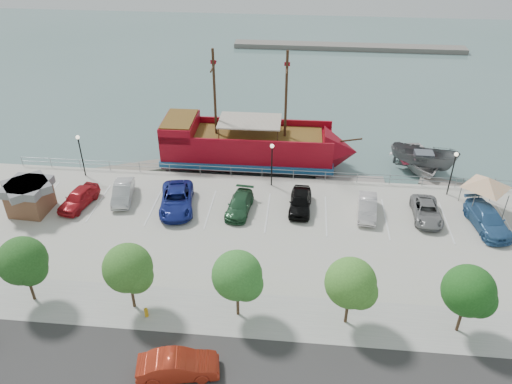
{
  "coord_description": "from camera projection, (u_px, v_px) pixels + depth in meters",
  "views": [
    {
      "loc": [
        2.5,
        -33.26,
        24.34
      ],
      "look_at": [
        -1.0,
        2.0,
        2.0
      ],
      "focal_mm": 35.0,
      "sensor_mm": 36.0,
      "label": 1
    }
  ],
  "objects": [
    {
      "name": "parked_car_a",
      "position": [
        79.0,
        198.0,
        43.37
      ],
      "size": [
        2.71,
        4.81,
        1.54
      ],
      "primitive_type": "imported",
      "rotation": [
        0.0,
        0.0,
        -0.21
      ],
      "color": "#AD171F",
      "rests_on": "land_slab"
    },
    {
      "name": "lamp_post_right",
      "position": [
        454.0,
        166.0,
        43.75
      ],
      "size": [
        0.36,
        0.36,
        4.28
      ],
      "color": "black",
      "rests_on": "land_slab"
    },
    {
      "name": "fire_hydrant",
      "position": [
        146.0,
        312.0,
        32.45
      ],
      "size": [
        0.26,
        0.26,
        0.76
      ],
      "rotation": [
        0.0,
        0.0,
        -0.11
      ],
      "color": "#CA9214",
      "rests_on": "sidewalk"
    },
    {
      "name": "parked_car_e",
      "position": [
        300.0,
        201.0,
        42.88
      ],
      "size": [
        2.03,
        4.66,
        1.56
      ],
      "primitive_type": "imported",
      "rotation": [
        0.0,
        0.0,
        -0.04
      ],
      "color": "black",
      "rests_on": "land_slab"
    },
    {
      "name": "parked_car_d",
      "position": [
        240.0,
        205.0,
        42.67
      ],
      "size": [
        2.31,
        4.75,
        1.33
      ],
      "primitive_type": "imported",
      "rotation": [
        0.0,
        0.0,
        -0.1
      ],
      "color": "#235030",
      "rests_on": "land_slab"
    },
    {
      "name": "lamp_post_left",
      "position": [
        80.0,
        148.0,
        46.59
      ],
      "size": [
        0.36,
        0.36,
        4.28
      ],
      "color": "black",
      "rests_on": "land_slab"
    },
    {
      "name": "tree_e",
      "position": [
        353.0,
        285.0,
        30.43
      ],
      "size": [
        3.3,
        3.2,
        5.0
      ],
      "color": "#473321",
      "rests_on": "sidewalk"
    },
    {
      "name": "parked_car_g",
      "position": [
        427.0,
        211.0,
        41.82
      ],
      "size": [
        2.29,
        4.8,
        1.32
      ],
      "primitive_type": "imported",
      "rotation": [
        0.0,
        0.0,
        -0.02
      ],
      "color": "gray",
      "rests_on": "land_slab"
    },
    {
      "name": "canopy_tent",
      "position": [
        489.0,
        177.0,
        41.51
      ],
      "size": [
        4.79,
        4.79,
        3.71
      ],
      "rotation": [
        0.0,
        0.0,
        0.08
      ],
      "color": "slate",
      "rests_on": "land_slab"
    },
    {
      "name": "parked_car_h",
      "position": [
        487.0,
        219.0,
        40.58
      ],
      "size": [
        3.11,
        5.83,
        1.61
      ],
      "primitive_type": "imported",
      "rotation": [
        0.0,
        0.0,
        0.16
      ],
      "color": "#346396",
      "rests_on": "land_slab"
    },
    {
      "name": "pirate_ship",
      "position": [
        262.0,
        147.0,
        50.75
      ],
      "size": [
        20.09,
        5.82,
        12.63
      ],
      "rotation": [
        0.0,
        0.0,
        0.01
      ],
      "color": "maroon",
      "rests_on": "ground"
    },
    {
      "name": "seawall_railing",
      "position": [
        272.0,
        173.0,
        47.47
      ],
      "size": [
        50.0,
        0.06,
        1.0
      ],
      "color": "gray",
      "rests_on": "land_slab"
    },
    {
      "name": "far_shore",
      "position": [
        349.0,
        47.0,
        86.97
      ],
      "size": [
        40.0,
        3.0,
        0.8
      ],
      "primitive_type": "cube",
      "color": "#67635A",
      "rests_on": "ground"
    },
    {
      "name": "shed",
      "position": [
        29.0,
        196.0,
        42.3
      ],
      "size": [
        3.52,
        3.52,
        2.76
      ],
      "rotation": [
        0.0,
        0.0,
        -0.05
      ],
      "color": "brown",
      "rests_on": "land_slab"
    },
    {
      "name": "patrol_boat",
      "position": [
        423.0,
        161.0,
        50.06
      ],
      "size": [
        7.12,
        4.56,
        2.58
      ],
      "primitive_type": "imported",
      "rotation": [
        0.0,
        0.0,
        1.24
      ],
      "color": "#5D5F61",
      "rests_on": "ground"
    },
    {
      "name": "tree_d",
      "position": [
        239.0,
        277.0,
        31.02
      ],
      "size": [
        3.3,
        3.2,
        5.0
      ],
      "color": "#473321",
      "rests_on": "sidewalk"
    },
    {
      "name": "dock_east",
      "position": [
        453.0,
        187.0,
        47.92
      ],
      "size": [
        6.52,
        3.79,
        0.36
      ],
      "primitive_type": "cube",
      "rotation": [
        0.0,
        0.0,
        -0.34
      ],
      "color": "gray",
      "rests_on": "ground"
    },
    {
      "name": "parked_car_b",
      "position": [
        123.0,
        192.0,
        44.22
      ],
      "size": [
        2.31,
        4.64,
        1.46
      ],
      "primitive_type": "imported",
      "rotation": [
        0.0,
        0.0,
        0.18
      ],
      "color": "#B4B4B4",
      "rests_on": "land_slab"
    },
    {
      "name": "tree_c",
      "position": [
        130.0,
        270.0,
        31.6
      ],
      "size": [
        3.3,
        3.2,
        5.0
      ],
      "color": "#473321",
      "rests_on": "sidewalk"
    },
    {
      "name": "tree_b",
      "position": [
        24.0,
        263.0,
        32.19
      ],
      "size": [
        3.3,
        3.2,
        5.0
      ],
      "color": "#473321",
      "rests_on": "sidewalk"
    },
    {
      "name": "street_sedan",
      "position": [
        178.0,
        365.0,
        28.46
      ],
      "size": [
        4.91,
        2.49,
        1.54
      ],
      "primitive_type": "imported",
      "rotation": [
        0.0,
        0.0,
        1.76
      ],
      "color": "#B62D18",
      "rests_on": "street"
    },
    {
      "name": "dock_mid",
      "position": [
        350.0,
        182.0,
        48.73
      ],
      "size": [
        6.73,
        2.14,
        0.38
      ],
      "primitive_type": "cube",
      "rotation": [
        0.0,
        0.0,
        0.04
      ],
      "color": "gray",
      "rests_on": "ground"
    },
    {
      "name": "sidewalk",
      "position": [
        253.0,
        315.0,
        32.76
      ],
      "size": [
        100.0,
        4.0,
        0.05
      ],
      "primitive_type": "cube",
      "color": "#989694",
      "rests_on": "land_slab"
    },
    {
      "name": "speedboat",
      "position": [
        420.0,
        163.0,
        50.91
      ],
      "size": [
        6.05,
        7.74,
        1.46
      ],
      "primitive_type": "imported",
      "rotation": [
        0.0,
        0.0,
        0.15
      ],
      "color": "silver",
      "rests_on": "ground"
    },
    {
      "name": "parked_car_c",
      "position": [
        177.0,
        200.0,
        43.02
      ],
      "size": [
        3.78,
        6.34,
        1.65
      ],
      "primitive_type": "imported",
      "rotation": [
        0.0,
        0.0,
        0.18
      ],
      "color": "navy",
      "rests_on": "land_slab"
    },
    {
      "name": "lamp_post_mid",
      "position": [
        272.0,
        157.0,
        45.09
      ],
      "size": [
        0.36,
        0.36,
        4.28
      ],
      "color": "black",
      "rests_on": "land_slab"
    },
    {
      "name": "tree_f",
      "position": [
        471.0,
        293.0,
        29.85
      ],
      "size": [
        3.3,
        3.2,
        5.0
      ],
      "color": "#473321",
      "rests_on": "sidewalk"
    },
    {
      "name": "dock_west",
      "position": [
        127.0,
        170.0,
        50.59
      ],
      "size": [
        7.85,
        4.99,
        0.43
      ],
      "primitive_type": "cube",
      "rotation": [
        0.0,
        0.0,
        0.4
      ],
      "color": "gray",
      "rests_on": "ground"
    },
    {
      "name": "parked_car_f",
      "position": [
        367.0,
        207.0,
        42.23
      ],
      "size": [
        1.91,
        4.47,
        1.43
      ],
      "primitive_type": "imported",
      "rotation": [
        0.0,
        0.0,
        -0.09
      ],
      "color": "silver",
      "rests_on": "land_slab"
    },
    {
      "name": "ground",
      "position": [
        266.0,
        236.0,
        41.72
      ],
      "size": [
        160.0,
        160.0,
        0.0
      ],
      "primitive_type": "plane",
      "color": "#4C6F6A"
    }
  ]
}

